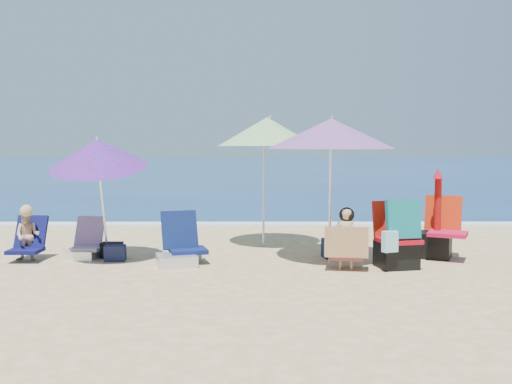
{
  "coord_description": "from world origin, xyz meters",
  "views": [
    {
      "loc": [
        -0.33,
        -7.94,
        1.83
      ],
      "look_at": [
        -0.3,
        1.0,
        1.1
      ],
      "focal_mm": 39.7,
      "sensor_mm": 36.0,
      "label": 1
    }
  ],
  "objects_px": {
    "umbrella_turquoise": "(331,134)",
    "camp_chair_left": "(436,239)",
    "person_left": "(28,235)",
    "umbrella_striped": "(267,132)",
    "chair_rainbow": "(85,247)",
    "person_center": "(346,240)",
    "umbrella_blue": "(98,154)",
    "camp_chair_right": "(397,243)",
    "chair_navy": "(180,251)",
    "furled_umbrella": "(438,209)"
  },
  "relations": [
    {
      "from": "camp_chair_right",
      "to": "umbrella_turquoise",
      "type": "bearing_deg",
      "value": 152.47
    },
    {
      "from": "camp_chair_right",
      "to": "person_center",
      "type": "height_order",
      "value": "camp_chair_right"
    },
    {
      "from": "person_left",
      "to": "chair_rainbow",
      "type": "bearing_deg",
      "value": 13.34
    },
    {
      "from": "chair_rainbow",
      "to": "person_left",
      "type": "xyz_separation_m",
      "value": [
        -0.85,
        -0.2,
        0.23
      ]
    },
    {
      "from": "umbrella_blue",
      "to": "chair_rainbow",
      "type": "bearing_deg",
      "value": 136.12
    },
    {
      "from": "person_left",
      "to": "person_center",
      "type": "bearing_deg",
      "value": -8.2
    },
    {
      "from": "person_center",
      "to": "umbrella_blue",
      "type": "bearing_deg",
      "value": 171.02
    },
    {
      "from": "umbrella_turquoise",
      "to": "furled_umbrella",
      "type": "bearing_deg",
      "value": 7.22
    },
    {
      "from": "chair_rainbow",
      "to": "umbrella_blue",
      "type": "bearing_deg",
      "value": -43.88
    },
    {
      "from": "umbrella_striped",
      "to": "chair_navy",
      "type": "relative_size",
      "value": 2.54
    },
    {
      "from": "camp_chair_left",
      "to": "person_center",
      "type": "bearing_deg",
      "value": -150.6
    },
    {
      "from": "camp_chair_right",
      "to": "person_left",
      "type": "bearing_deg",
      "value": 174.07
    },
    {
      "from": "chair_rainbow",
      "to": "person_center",
      "type": "relative_size",
      "value": 0.71
    },
    {
      "from": "umbrella_turquoise",
      "to": "umbrella_striped",
      "type": "height_order",
      "value": "umbrella_striped"
    },
    {
      "from": "umbrella_turquoise",
      "to": "chair_rainbow",
      "type": "distance_m",
      "value": 4.39
    },
    {
      "from": "person_left",
      "to": "umbrella_turquoise",
      "type": "bearing_deg",
      "value": -1.32
    },
    {
      "from": "umbrella_striped",
      "to": "camp_chair_right",
      "type": "height_order",
      "value": "umbrella_striped"
    },
    {
      "from": "camp_chair_left",
      "to": "person_left",
      "type": "bearing_deg",
      "value": -178.26
    },
    {
      "from": "camp_chair_right",
      "to": "chair_rainbow",
      "type": "bearing_deg",
      "value": 170.75
    },
    {
      "from": "umbrella_blue",
      "to": "chair_rainbow",
      "type": "relative_size",
      "value": 3.18
    },
    {
      "from": "person_center",
      "to": "camp_chair_right",
      "type": "bearing_deg",
      "value": 8.65
    },
    {
      "from": "umbrella_turquoise",
      "to": "furled_umbrella",
      "type": "relative_size",
      "value": 1.55
    },
    {
      "from": "umbrella_striped",
      "to": "furled_umbrella",
      "type": "distance_m",
      "value": 3.24
    },
    {
      "from": "chair_navy",
      "to": "furled_umbrella",
      "type": "bearing_deg",
      "value": 5.92
    },
    {
      "from": "chair_rainbow",
      "to": "camp_chair_right",
      "type": "distance_m",
      "value": 4.97
    },
    {
      "from": "umbrella_striped",
      "to": "camp_chair_right",
      "type": "xyz_separation_m",
      "value": [
        1.9,
        -1.89,
        -1.71
      ]
    },
    {
      "from": "umbrella_turquoise",
      "to": "camp_chair_left",
      "type": "height_order",
      "value": "umbrella_turquoise"
    },
    {
      "from": "chair_rainbow",
      "to": "person_left",
      "type": "height_order",
      "value": "person_left"
    },
    {
      "from": "umbrella_turquoise",
      "to": "person_center",
      "type": "xyz_separation_m",
      "value": [
        0.15,
        -0.61,
        -1.57
      ]
    },
    {
      "from": "chair_rainbow",
      "to": "person_center",
      "type": "height_order",
      "value": "person_center"
    },
    {
      "from": "chair_rainbow",
      "to": "umbrella_turquoise",
      "type": "bearing_deg",
      "value": -4.49
    },
    {
      "from": "umbrella_turquoise",
      "to": "umbrella_striped",
      "type": "distance_m",
      "value": 1.71
    },
    {
      "from": "chair_navy",
      "to": "person_left",
      "type": "relative_size",
      "value": 1.04
    },
    {
      "from": "umbrella_striped",
      "to": "chair_navy",
      "type": "distance_m",
      "value": 2.83
    },
    {
      "from": "umbrella_striped",
      "to": "camp_chair_right",
      "type": "distance_m",
      "value": 3.18
    },
    {
      "from": "chair_rainbow",
      "to": "camp_chair_right",
      "type": "xyz_separation_m",
      "value": [
        4.91,
        -0.8,
        0.2
      ]
    },
    {
      "from": "camp_chair_left",
      "to": "camp_chair_right",
      "type": "relative_size",
      "value": 0.97
    },
    {
      "from": "person_center",
      "to": "person_left",
      "type": "distance_m",
      "value": 5.02
    },
    {
      "from": "umbrella_turquoise",
      "to": "camp_chair_left",
      "type": "xyz_separation_m",
      "value": [
        1.78,
        0.31,
        -1.71
      ]
    },
    {
      "from": "chair_navy",
      "to": "camp_chair_left",
      "type": "distance_m",
      "value": 4.17
    },
    {
      "from": "person_center",
      "to": "chair_rainbow",
      "type": "bearing_deg",
      "value": 167.46
    },
    {
      "from": "person_center",
      "to": "chair_navy",
      "type": "bearing_deg",
      "value": 170.89
    },
    {
      "from": "umbrella_blue",
      "to": "camp_chair_right",
      "type": "distance_m",
      "value": 4.79
    },
    {
      "from": "chair_navy",
      "to": "camp_chair_right",
      "type": "distance_m",
      "value": 3.3
    },
    {
      "from": "camp_chair_left",
      "to": "camp_chair_right",
      "type": "height_order",
      "value": "camp_chair_right"
    },
    {
      "from": "umbrella_turquoise",
      "to": "chair_rainbow",
      "type": "bearing_deg",
      "value": 175.51
    },
    {
      "from": "camp_chair_left",
      "to": "person_left",
      "type": "relative_size",
      "value": 1.13
    },
    {
      "from": "chair_rainbow",
      "to": "camp_chair_left",
      "type": "relative_size",
      "value": 0.65
    },
    {
      "from": "chair_navy",
      "to": "person_left",
      "type": "bearing_deg",
      "value": 172.73
    },
    {
      "from": "umbrella_turquoise",
      "to": "camp_chair_right",
      "type": "height_order",
      "value": "umbrella_turquoise"
    }
  ]
}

